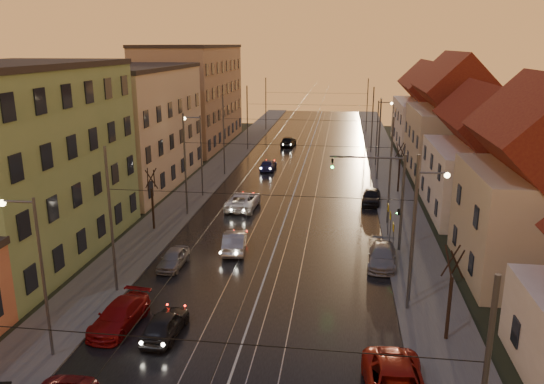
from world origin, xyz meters
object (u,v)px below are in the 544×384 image
at_px(street_lamp_1, 420,223).
at_px(street_lamp_0, 35,263).
at_px(traffic_light_mast, 388,190).
at_px(driving_car_2, 243,201).
at_px(parked_left_3, 173,258).
at_px(driving_car_4, 288,141).
at_px(street_lamp_2, 198,148).
at_px(parked_right_2, 371,196).
at_px(street_lamp_3, 380,127).
at_px(driving_car_3, 268,165).
at_px(driving_car_1, 235,241).
at_px(driving_car_0, 165,324).
at_px(parked_left_2, 119,316).
at_px(parked_right_1, 382,256).

bearing_deg(street_lamp_1, street_lamp_0, -156.28).
height_order(traffic_light_mast, driving_car_2, traffic_light_mast).
height_order(driving_car_2, parked_left_3, driving_car_2).
relative_size(street_lamp_1, driving_car_4, 1.77).
xyz_separation_m(street_lamp_2, parked_right_2, (16.65, -0.17, -4.18)).
relative_size(street_lamp_3, traffic_light_mast, 1.11).
bearing_deg(street_lamp_0, driving_car_3, 82.79).
bearing_deg(traffic_light_mast, parked_right_2, 92.16).
xyz_separation_m(street_lamp_0, driving_car_1, (6.24, 14.57, -4.16)).
bearing_deg(street_lamp_1, driving_car_0, -157.74).
bearing_deg(parked_right_2, parked_left_3, -124.50).
relative_size(driving_car_4, parked_right_2, 1.10).
relative_size(street_lamp_0, driving_car_3, 1.91).
bearing_deg(parked_left_3, parked_right_2, 52.08).
xyz_separation_m(driving_car_2, driving_car_4, (0.98, 30.73, 0.01)).
xyz_separation_m(street_lamp_1, driving_car_1, (-11.97, 6.57, -4.16)).
relative_size(street_lamp_1, street_lamp_2, 1.00).
height_order(traffic_light_mast, driving_car_4, traffic_light_mast).
bearing_deg(street_lamp_0, driving_car_1, 66.81).
relative_size(street_lamp_3, parked_left_2, 1.75).
distance_m(street_lamp_1, parked_right_2, 20.32).
height_order(driving_car_3, parked_right_2, parked_right_2).
xyz_separation_m(street_lamp_3, driving_car_2, (-13.24, -19.29, -4.13)).
bearing_deg(parked_right_1, street_lamp_2, 143.74).
bearing_deg(traffic_light_mast, street_lamp_0, -136.90).
distance_m(driving_car_4, parked_left_2, 52.42).
height_order(street_lamp_3, driving_car_0, street_lamp_3).
height_order(traffic_light_mast, driving_car_3, traffic_light_mast).
distance_m(driving_car_1, driving_car_2, 10.22).
bearing_deg(driving_car_2, driving_car_0, 92.39).
bearing_deg(traffic_light_mast, street_lamp_1, -82.09).
xyz_separation_m(street_lamp_2, parked_left_3, (2.73, -16.85, -4.27)).
distance_m(street_lamp_2, parked_left_2, 25.33).
relative_size(street_lamp_1, traffic_light_mast, 1.11).
bearing_deg(driving_car_1, traffic_light_mast, -179.81).
distance_m(street_lamp_2, parked_right_1, 22.65).
distance_m(driving_car_2, parked_left_3, 13.74).
height_order(driving_car_2, parked_right_2, driving_car_2).
xyz_separation_m(street_lamp_0, street_lamp_2, (0.00, 28.00, 0.00)).
bearing_deg(traffic_light_mast, street_lamp_2, 144.93).
bearing_deg(driving_car_0, parked_left_2, -8.45).
height_order(driving_car_0, driving_car_3, driving_car_0).
distance_m(street_lamp_3, parked_right_1, 31.03).
distance_m(traffic_light_mast, parked_right_2, 12.46).
height_order(street_lamp_1, driving_car_2, street_lamp_1).
bearing_deg(parked_right_2, traffic_light_mast, -82.48).
bearing_deg(driving_car_3, street_lamp_3, -163.99).
distance_m(street_lamp_3, parked_right_2, 16.78).
height_order(traffic_light_mast, driving_car_1, traffic_light_mast).
height_order(street_lamp_0, parked_left_3, street_lamp_0).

